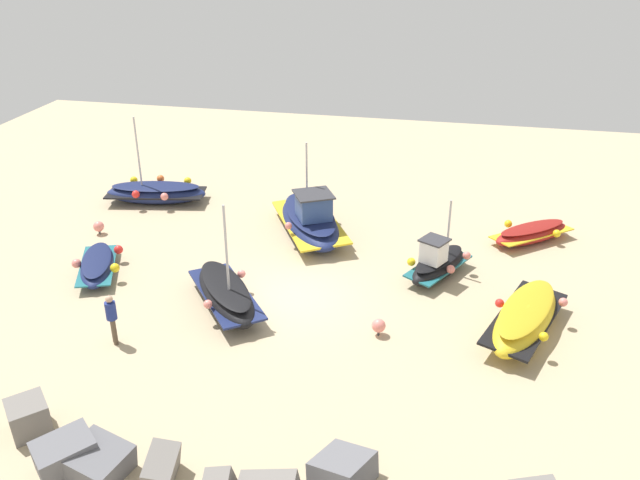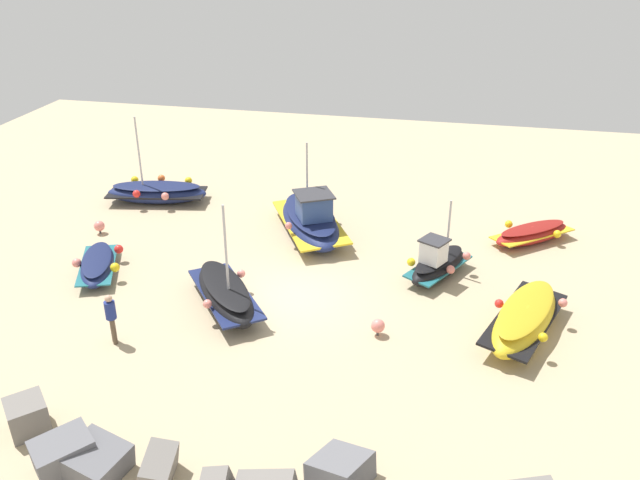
# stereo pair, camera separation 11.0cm
# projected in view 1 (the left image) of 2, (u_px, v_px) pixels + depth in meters

# --- Properties ---
(ground_plane) EXTENTS (45.18, 45.18, 0.00)m
(ground_plane) POSITION_uv_depth(u_px,v_px,m) (290.00, 297.00, 22.69)
(ground_plane) COLOR tan
(fishing_boat_0) EXTENTS (3.61, 4.15, 3.81)m
(fishing_boat_0) POSITION_uv_depth(u_px,v_px,m) (226.00, 294.00, 21.90)
(fishing_boat_0) COLOR black
(fishing_boat_0) RESTS_ON ground_plane
(fishing_boat_1) EXTENTS (2.97, 4.71, 1.09)m
(fishing_boat_1) POSITION_uv_depth(u_px,v_px,m) (525.00, 318.00, 20.49)
(fishing_boat_1) COLOR gold
(fishing_boat_1) RESTS_ON ground_plane
(fishing_boat_2) EXTENTS (4.17, 5.46, 3.75)m
(fishing_boat_2) POSITION_uv_depth(u_px,v_px,m) (310.00, 220.00, 26.87)
(fishing_boat_2) COLOR navy
(fishing_boat_2) RESTS_ON ground_plane
(fishing_boat_3) EXTENTS (2.33, 3.45, 0.74)m
(fishing_boat_3) POSITION_uv_depth(u_px,v_px,m) (98.00, 265.00, 24.04)
(fishing_boat_3) COLOR navy
(fishing_boat_3) RESTS_ON ground_plane
(fishing_boat_4) EXTENTS (4.66, 2.48, 3.93)m
(fishing_boat_4) POSITION_uv_depth(u_px,v_px,m) (156.00, 192.00, 29.99)
(fishing_boat_4) COLOR navy
(fishing_boat_4) RESTS_ON ground_plane
(fishing_boat_5) EXTENTS (2.41, 3.24, 2.82)m
(fishing_boat_5) POSITION_uv_depth(u_px,v_px,m) (438.00, 263.00, 23.72)
(fishing_boat_5) COLOR black
(fishing_boat_5) RESTS_ON ground_plane
(fishing_boat_6) EXTENTS (3.46, 3.16, 0.81)m
(fishing_boat_6) POSITION_uv_depth(u_px,v_px,m) (532.00, 233.00, 26.40)
(fishing_boat_6) COLOR maroon
(fishing_boat_6) RESTS_ON ground_plane
(person_walking) EXTENTS (0.32, 0.32, 1.64)m
(person_walking) POSITION_uv_depth(u_px,v_px,m) (112.00, 316.00, 19.85)
(person_walking) COLOR brown
(person_walking) RESTS_ON ground_plane
(breakwater_rocks) EXTENTS (17.07, 2.95, 1.18)m
(breakwater_rocks) POSITION_uv_depth(u_px,v_px,m) (197.00, 473.00, 15.04)
(breakwater_rocks) COLOR #4C5156
(breakwater_rocks) RESTS_ON ground_plane
(mooring_buoy_0) EXTENTS (0.43, 0.43, 0.55)m
(mooring_buoy_0) POSITION_uv_depth(u_px,v_px,m) (379.00, 326.00, 20.50)
(mooring_buoy_0) COLOR #3F3F42
(mooring_buoy_0) RESTS_ON ground_plane
(mooring_buoy_1) EXTENTS (0.43, 0.43, 0.55)m
(mooring_buoy_1) POSITION_uv_depth(u_px,v_px,m) (99.00, 226.00, 27.03)
(mooring_buoy_1) COLOR #3F3F42
(mooring_buoy_1) RESTS_ON ground_plane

